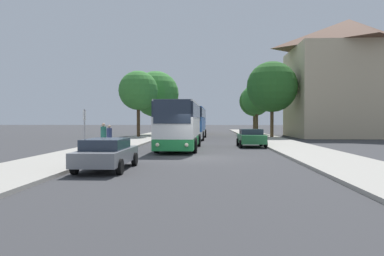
# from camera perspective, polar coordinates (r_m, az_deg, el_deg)

# --- Properties ---
(ground_plane) EXTENTS (300.00, 300.00, 0.00)m
(ground_plane) POSITION_cam_1_polar(r_m,az_deg,el_deg) (20.95, 0.91, -4.63)
(ground_plane) COLOR #38383A
(ground_plane) RESTS_ON ground
(sidewalk_left) EXTENTS (4.00, 120.00, 0.15)m
(sidewalk_left) POSITION_cam_1_polar(r_m,az_deg,el_deg) (22.27, -17.45, -4.15)
(sidewalk_left) COLOR #A39E93
(sidewalk_left) RESTS_ON ground_plane
(sidewalk_right) EXTENTS (4.00, 120.00, 0.15)m
(sidewalk_right) POSITION_cam_1_polar(r_m,az_deg,el_deg) (21.88, 19.61, -4.25)
(sidewalk_right) COLOR #A39E93
(sidewalk_right) RESTS_ON ground_plane
(building_right_background) EXTENTS (14.06, 12.12, 14.91)m
(building_right_background) POSITION_cam_1_polar(r_m,az_deg,el_deg) (51.75, 22.76, 7.00)
(building_right_background) COLOR #C6B28E
(building_right_background) RESTS_ON ground_plane
(bus_front) EXTENTS (2.89, 10.37, 3.39)m
(bus_front) POSITION_cam_1_polar(r_m,az_deg,el_deg) (27.32, -1.85, 0.53)
(bus_front) COLOR #238942
(bus_front) RESTS_ON ground_plane
(bus_middle) EXTENTS (3.03, 12.21, 3.52)m
(bus_middle) POSITION_cam_1_polar(r_m,az_deg,el_deg) (42.43, 0.12, 0.85)
(bus_middle) COLOR silver
(bus_middle) RESTS_ON ground_plane
(bus_rear) EXTENTS (3.02, 11.08, 3.53)m
(bus_rear) POSITION_cam_1_polar(r_m,az_deg,el_deg) (58.41, 0.55, 0.94)
(bus_rear) COLOR #2D2D2D
(bus_rear) RESTS_ON ground_plane
(parked_car_left_curb) EXTENTS (2.01, 4.61, 1.34)m
(parked_car_left_curb) POSITION_cam_1_polar(r_m,az_deg,el_deg) (16.42, -12.86, -3.76)
(parked_car_left_curb) COLOR slate
(parked_car_left_curb) RESTS_ON ground_plane
(parked_car_right_near) EXTENTS (2.14, 4.07, 1.42)m
(parked_car_right_near) POSITION_cam_1_polar(r_m,az_deg,el_deg) (30.25, 9.01, -1.43)
(parked_car_right_near) COLOR #236B38
(parked_car_right_near) RESTS_ON ground_plane
(bus_stop_sign) EXTENTS (0.08, 0.45, 2.61)m
(bus_stop_sign) POSITION_cam_1_polar(r_m,az_deg,el_deg) (22.12, -16.07, 0.22)
(bus_stop_sign) COLOR gray
(bus_stop_sign) RESTS_ON sidewalk_left
(pedestrian_waiting_near) EXTENTS (0.36, 0.36, 1.80)m
(pedestrian_waiting_near) POSITION_cam_1_polar(r_m,az_deg,el_deg) (24.74, -13.34, -1.31)
(pedestrian_waiting_near) COLOR #23232D
(pedestrian_waiting_near) RESTS_ON sidewalk_left
(pedestrian_waiting_far) EXTENTS (0.36, 0.36, 1.65)m
(pedestrian_waiting_far) POSITION_cam_1_polar(r_m,az_deg,el_deg) (26.04, -12.49, -1.36)
(pedestrian_waiting_far) COLOR #23232D
(pedestrian_waiting_far) RESTS_ON sidewalk_left
(tree_left_near) EXTENTS (4.75, 4.75, 7.96)m
(tree_left_near) POSITION_cam_1_polar(r_m,az_deg,el_deg) (45.86, -8.18, 5.67)
(tree_left_near) COLOR #47331E
(tree_left_near) RESTS_ON sidewalk_left
(tree_left_far) EXTENTS (6.32, 6.32, 8.76)m
(tree_left_far) POSITION_cam_1_polar(r_m,az_deg,el_deg) (51.99, -5.53, 5.16)
(tree_left_far) COLOR brown
(tree_left_far) RESTS_ON sidewalk_left
(tree_right_near) EXTENTS (4.42, 4.42, 7.01)m
(tree_right_near) POSITION_cam_1_polar(r_m,az_deg,el_deg) (55.90, 9.49, 4.04)
(tree_right_near) COLOR brown
(tree_right_near) RESTS_ON sidewalk_right
(tree_right_mid) EXTENTS (4.18, 4.18, 6.95)m
(tree_right_mid) POSITION_cam_1_polar(r_m,az_deg,el_deg) (51.79, 9.84, 4.33)
(tree_right_mid) COLOR brown
(tree_right_mid) RESTS_ON sidewalk_right
(tree_right_far) EXTENTS (6.04, 6.04, 9.00)m
(tree_right_far) POSITION_cam_1_polar(r_m,az_deg,el_deg) (45.84, 12.10, 6.15)
(tree_right_far) COLOR #513D23
(tree_right_far) RESTS_ON sidewalk_right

